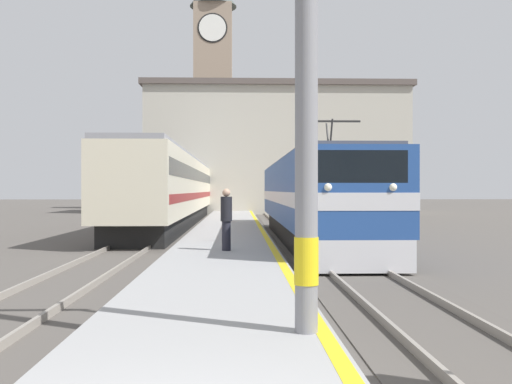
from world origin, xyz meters
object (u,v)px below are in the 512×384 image
at_px(locomotive_train, 311,199).
at_px(passenger_train, 184,189).
at_px(catenary_mast, 312,34).
at_px(clock_tower, 213,84).
at_px(person_on_platform, 226,218).

relative_size(locomotive_train, passenger_train, 0.45).
height_order(passenger_train, catenary_mast, catenary_mast).
height_order(locomotive_train, catenary_mast, catenary_mast).
bearing_deg(locomotive_train, catenary_mast, -96.96).
relative_size(locomotive_train, clock_tower, 0.80).
bearing_deg(catenary_mast, person_on_platform, 97.12).
height_order(passenger_train, person_on_platform, passenger_train).
distance_m(locomotive_train, clock_tower, 41.34).
bearing_deg(catenary_mast, locomotive_train, 83.04).
distance_m(passenger_train, person_on_platform, 25.28).
distance_m(person_on_platform, clock_tower, 47.62).
bearing_deg(person_on_platform, passenger_train, 97.94).
bearing_deg(passenger_train, locomotive_train, -69.56).
xyz_separation_m(passenger_train, catenary_mast, (4.76, -35.18, 1.91)).
xyz_separation_m(person_on_platform, clock_tower, (-2.27, 46.00, 12.08)).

